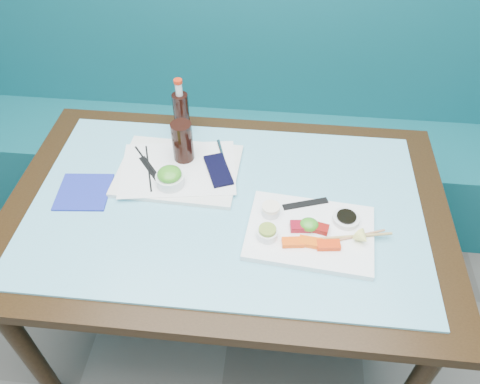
# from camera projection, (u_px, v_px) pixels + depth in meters

# --- Properties ---
(booth_bench) EXTENTS (3.00, 0.56, 1.17)m
(booth_bench) POSITION_uv_depth(u_px,v_px,m) (248.00, 133.00, 2.33)
(booth_bench) COLOR #0E535B
(booth_bench) RESTS_ON ground
(dining_table) EXTENTS (1.40, 0.90, 0.75)m
(dining_table) POSITION_uv_depth(u_px,v_px,m) (227.00, 222.00, 1.54)
(dining_table) COLOR black
(dining_table) RESTS_ON ground
(glass_top) EXTENTS (1.22, 0.76, 0.01)m
(glass_top) POSITION_uv_depth(u_px,v_px,m) (226.00, 204.00, 1.48)
(glass_top) COLOR #65B4CB
(glass_top) RESTS_ON dining_table
(sashimi_plate) EXTENTS (0.39, 0.29, 0.02)m
(sashimi_plate) POSITION_uv_depth(u_px,v_px,m) (310.00, 233.00, 1.38)
(sashimi_plate) COLOR white
(sashimi_plate) RESTS_ON glass_top
(salmon_left) EXTENTS (0.07, 0.04, 0.02)m
(salmon_left) POSITION_uv_depth(u_px,v_px,m) (293.00, 242.00, 1.33)
(salmon_left) COLOR #FF510A
(salmon_left) RESTS_ON sashimi_plate
(salmon_mid) EXTENTS (0.07, 0.04, 0.02)m
(salmon_mid) POSITION_uv_depth(u_px,v_px,m) (311.00, 242.00, 1.33)
(salmon_mid) COLOR #FB590A
(salmon_mid) RESTS_ON sashimi_plate
(salmon_right) EXTENTS (0.07, 0.04, 0.02)m
(salmon_right) POSITION_uv_depth(u_px,v_px,m) (328.00, 245.00, 1.32)
(salmon_right) COLOR red
(salmon_right) RESTS_ON sashimi_plate
(tuna_left) EXTENTS (0.06, 0.04, 0.02)m
(tuna_left) POSITION_uv_depth(u_px,v_px,m) (300.00, 226.00, 1.37)
(tuna_left) COLOR maroon
(tuna_left) RESTS_ON sashimi_plate
(tuna_right) EXTENTS (0.06, 0.04, 0.02)m
(tuna_right) POSITION_uv_depth(u_px,v_px,m) (319.00, 228.00, 1.36)
(tuna_right) COLOR maroon
(tuna_right) RESTS_ON sashimi_plate
(seaweed_garnish) EXTENTS (0.07, 0.06, 0.03)m
(seaweed_garnish) POSITION_uv_depth(u_px,v_px,m) (309.00, 225.00, 1.37)
(seaweed_garnish) COLOR #379021
(seaweed_garnish) RESTS_ON sashimi_plate
(ramekin_wasabi) EXTENTS (0.07, 0.07, 0.03)m
(ramekin_wasabi) POSITION_uv_depth(u_px,v_px,m) (267.00, 234.00, 1.34)
(ramekin_wasabi) COLOR white
(ramekin_wasabi) RESTS_ON sashimi_plate
(wasabi_fill) EXTENTS (0.05, 0.05, 0.01)m
(wasabi_fill) POSITION_uv_depth(u_px,v_px,m) (267.00, 230.00, 1.33)
(wasabi_fill) COLOR olive
(wasabi_fill) RESTS_ON ramekin_wasabi
(ramekin_ginger) EXTENTS (0.06, 0.06, 0.02)m
(ramekin_ginger) POSITION_uv_depth(u_px,v_px,m) (271.00, 211.00, 1.41)
(ramekin_ginger) COLOR white
(ramekin_ginger) RESTS_ON sashimi_plate
(ginger_fill) EXTENTS (0.06, 0.06, 0.01)m
(ginger_fill) POSITION_uv_depth(u_px,v_px,m) (271.00, 207.00, 1.40)
(ginger_fill) COLOR white
(ginger_fill) RESTS_ON ramekin_ginger
(soy_dish) EXTENTS (0.09, 0.09, 0.02)m
(soy_dish) POSITION_uv_depth(u_px,v_px,m) (346.00, 219.00, 1.39)
(soy_dish) COLOR silver
(soy_dish) RESTS_ON sashimi_plate
(soy_fill) EXTENTS (0.07, 0.07, 0.01)m
(soy_fill) POSITION_uv_depth(u_px,v_px,m) (347.00, 216.00, 1.38)
(soy_fill) COLOR black
(soy_fill) RESTS_ON soy_dish
(lemon_wedge) EXTENTS (0.06, 0.05, 0.04)m
(lemon_wedge) POSITION_uv_depth(u_px,v_px,m) (363.00, 238.00, 1.32)
(lemon_wedge) COLOR #FFFC78
(lemon_wedge) RESTS_ON sashimi_plate
(chopstick_sleeve) EXTENTS (0.14, 0.07, 0.00)m
(chopstick_sleeve) POSITION_uv_depth(u_px,v_px,m) (305.00, 204.00, 1.44)
(chopstick_sleeve) COLOR black
(chopstick_sleeve) RESTS_ON sashimi_plate
(wooden_chopstick_a) EXTENTS (0.25, 0.06, 0.01)m
(wooden_chopstick_a) POSITION_uv_depth(u_px,v_px,m) (349.00, 237.00, 1.35)
(wooden_chopstick_a) COLOR tan
(wooden_chopstick_a) RESTS_ON sashimi_plate
(wooden_chopstick_b) EXTENTS (0.19, 0.08, 0.01)m
(wooden_chopstick_b) POSITION_uv_depth(u_px,v_px,m) (352.00, 237.00, 1.35)
(wooden_chopstick_b) COLOR #A7734E
(wooden_chopstick_b) RESTS_ON sashimi_plate
(serving_tray) EXTENTS (0.41, 0.31, 0.01)m
(serving_tray) POSITION_uv_depth(u_px,v_px,m) (179.00, 170.00, 1.57)
(serving_tray) COLOR white
(serving_tray) RESTS_ON glass_top
(paper_placemat) EXTENTS (0.41, 0.32, 0.00)m
(paper_placemat) POSITION_uv_depth(u_px,v_px,m) (178.00, 168.00, 1.56)
(paper_placemat) COLOR white
(paper_placemat) RESTS_ON serving_tray
(seaweed_bowl) EXTENTS (0.10, 0.10, 0.04)m
(seaweed_bowl) POSITION_uv_depth(u_px,v_px,m) (170.00, 180.00, 1.50)
(seaweed_bowl) COLOR white
(seaweed_bowl) RESTS_ON serving_tray
(seaweed_salad) EXTENTS (0.09, 0.09, 0.04)m
(seaweed_salad) POSITION_uv_depth(u_px,v_px,m) (169.00, 174.00, 1.48)
(seaweed_salad) COLOR #398D20
(seaweed_salad) RESTS_ON seaweed_bowl
(cola_glass) EXTENTS (0.08, 0.08, 0.14)m
(cola_glass) POSITION_uv_depth(u_px,v_px,m) (183.00, 142.00, 1.55)
(cola_glass) COLOR black
(cola_glass) RESTS_ON serving_tray
(navy_pouch) EXTENTS (0.12, 0.17, 0.01)m
(navy_pouch) POSITION_uv_depth(u_px,v_px,m) (218.00, 170.00, 1.55)
(navy_pouch) COLOR black
(navy_pouch) RESTS_ON serving_tray
(fork) EXTENTS (0.04, 0.10, 0.01)m
(fork) POSITION_uv_depth(u_px,v_px,m) (221.00, 150.00, 1.62)
(fork) COLOR silver
(fork) RESTS_ON serving_tray
(black_chopstick_a) EXTENTS (0.08, 0.22, 0.01)m
(black_chopstick_a) POSITION_uv_depth(u_px,v_px,m) (149.00, 168.00, 1.56)
(black_chopstick_a) COLOR black
(black_chopstick_a) RESTS_ON serving_tray
(black_chopstick_b) EXTENTS (0.16, 0.21, 0.01)m
(black_chopstick_b) POSITION_uv_depth(u_px,v_px,m) (151.00, 168.00, 1.56)
(black_chopstick_b) COLOR black
(black_chopstick_b) RESTS_ON serving_tray
(tray_sleeve) EXTENTS (0.10, 0.12, 0.00)m
(tray_sleeve) POSITION_uv_depth(u_px,v_px,m) (150.00, 168.00, 1.56)
(tray_sleeve) COLOR black
(tray_sleeve) RESTS_ON serving_tray
(cola_bottle_body) EXTENTS (0.07, 0.07, 0.16)m
(cola_bottle_body) POSITION_uv_depth(u_px,v_px,m) (181.00, 114.00, 1.67)
(cola_bottle_body) COLOR black
(cola_bottle_body) RESTS_ON glass_top
(cola_bottle_neck) EXTENTS (0.03, 0.03, 0.05)m
(cola_bottle_neck) POSITION_uv_depth(u_px,v_px,m) (179.00, 89.00, 1.59)
(cola_bottle_neck) COLOR silver
(cola_bottle_neck) RESTS_ON cola_bottle_body
(cola_bottle_cap) EXTENTS (0.04, 0.04, 0.01)m
(cola_bottle_cap) POSITION_uv_depth(u_px,v_px,m) (178.00, 81.00, 1.57)
(cola_bottle_cap) COLOR red
(cola_bottle_cap) RESTS_ON cola_bottle_neck
(blue_napkin) EXTENTS (0.18, 0.18, 0.01)m
(blue_napkin) POSITION_uv_depth(u_px,v_px,m) (84.00, 192.00, 1.50)
(blue_napkin) COLOR navy
(blue_napkin) RESTS_ON glass_top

